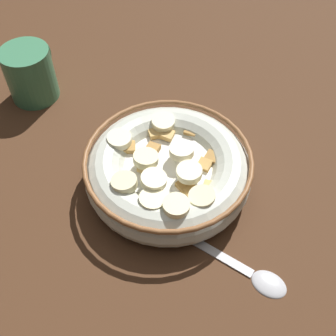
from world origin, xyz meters
TOP-DOWN VIEW (x-y plane):
  - ground_plane at (0.00, 0.00)cm, footprint 113.04×113.04cm
  - cereal_bowl at (-0.05, 0.01)cm, footprint 19.88×19.88cm
  - spoon at (-9.09, -12.15)cm, footprint 5.72×13.23cm
  - coffee_mug at (10.18, 23.27)cm, footprint 9.38×6.82cm

SIDE VIEW (x-z plane):
  - ground_plane at x=0.00cm, z-range -2.00..0.00cm
  - spoon at x=-9.09cm, z-range -0.06..0.74cm
  - cereal_bowl at x=-0.05cm, z-range -0.15..5.63cm
  - coffee_mug at x=10.18cm, z-range 0.00..7.70cm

